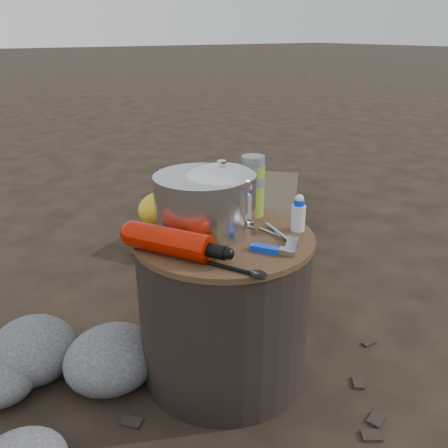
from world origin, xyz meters
TOP-DOWN VIEW (x-y plane):
  - ground at (0.00, 0.00)m, footprint 60.00×60.00m
  - stump at (0.00, 0.00)m, footprint 0.49×0.49m
  - rock_ring at (-0.45, -0.06)m, footprint 0.40×0.86m
  - log_main at (0.64, 0.61)m, footprint 1.36×1.38m
  - log_small at (0.65, 1.13)m, footprint 1.15×0.81m
  - foil_windscreen at (-0.03, 0.06)m, footprint 0.26×0.26m
  - camping_pot at (0.02, 0.03)m, footprint 0.19×0.19m
  - fuel_bottle at (-0.18, -0.02)m, footprint 0.20×0.28m
  - thermos at (0.15, 0.08)m, footprint 0.07×0.07m
  - travel_mug at (0.11, 0.15)m, footprint 0.09×0.09m
  - stuff_sack at (-0.10, 0.16)m, footprint 0.14×0.12m
  - food_pouch at (-0.04, 0.16)m, footprint 0.12×0.04m
  - lighter at (0.03, -0.14)m, footprint 0.07×0.09m
  - multitool at (0.09, -0.17)m, footprint 0.09×0.09m
  - pot_grabber at (0.11, -0.08)m, footprint 0.04×0.12m
  - spork at (-0.10, -0.18)m, footprint 0.10×0.14m
  - squeeze_bottle at (0.19, -0.09)m, footprint 0.04×0.04m

SIDE VIEW (x-z plane):
  - ground at x=0.00m, z-range 0.00..0.00m
  - log_small at x=0.65m, z-range 0.00..0.10m
  - log_main at x=0.64m, z-range 0.00..0.14m
  - rock_ring at x=-0.45m, z-range 0.00..0.17m
  - stump at x=0.00m, z-range 0.00..0.45m
  - pot_grabber at x=0.11m, z-range 0.45..0.46m
  - spork at x=-0.10m, z-range 0.45..0.46m
  - multitool at x=0.09m, z-range 0.45..0.46m
  - lighter at x=0.03m, z-range 0.45..0.47m
  - fuel_bottle at x=-0.18m, z-range 0.45..0.52m
  - squeeze_bottle at x=0.19m, z-range 0.45..0.54m
  - stuff_sack at x=-0.10m, z-range 0.45..0.54m
  - travel_mug at x=0.11m, z-range 0.45..0.58m
  - food_pouch at x=-0.04m, z-range 0.45..0.61m
  - foil_windscreen at x=-0.03m, z-range 0.45..0.61m
  - thermos at x=0.15m, z-range 0.45..0.63m
  - camping_pot at x=0.02m, z-range 0.45..0.63m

